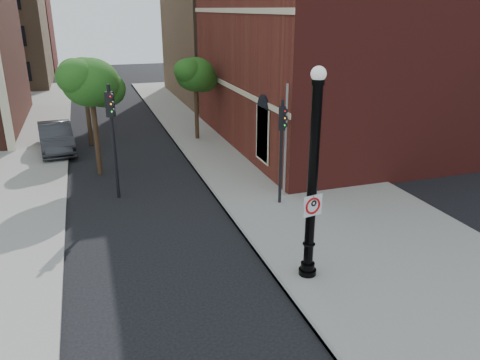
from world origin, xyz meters
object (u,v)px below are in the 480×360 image
object	(u,v)px
no_parking_sign	(313,205)
traffic_signal_right	(282,136)
lamppost	(312,188)
parked_car	(56,138)
traffic_signal_left	(112,123)

from	to	relation	value
no_parking_sign	traffic_signal_right	bearing A→B (deg)	64.83
lamppost	no_parking_sign	world-z (taller)	lamppost
parked_car	traffic_signal_left	xyz separation A→B (m)	(2.71, -8.09, 2.43)
no_parking_sign	traffic_signal_right	distance (m)	5.71
lamppost	parked_car	world-z (taller)	lamppost
lamppost	traffic_signal_left	distance (m)	9.58
no_parking_sign	parked_car	world-z (taller)	no_parking_sign
parked_car	lamppost	bearing A→B (deg)	-70.82
parked_car	traffic_signal_right	bearing A→B (deg)	-56.55
lamppost	parked_car	size ratio (longest dim) A/B	1.26
parked_car	traffic_signal_left	bearing A→B (deg)	-77.08
traffic_signal_left	traffic_signal_right	world-z (taller)	traffic_signal_left
lamppost	no_parking_sign	xyz separation A→B (m)	(-0.03, -0.16, -0.46)
traffic_signal_right	no_parking_sign	bearing A→B (deg)	-83.01
no_parking_sign	traffic_signal_left	world-z (taller)	traffic_signal_left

